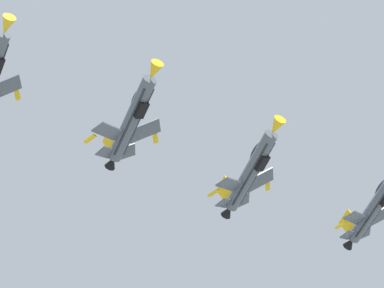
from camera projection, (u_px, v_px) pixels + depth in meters
The scene contains 3 objects.
fighter_jet_left_wing at pixel (376, 205), 122.86m from camera, with size 11.45×13.42×5.56m.
fighter_jet_right_wing at pixel (251, 170), 115.99m from camera, with size 11.32×13.42×6.04m.
fighter_jet_left_outer at pixel (132, 118), 111.51m from camera, with size 11.49×13.42×5.48m.
Camera 1 is at (2.53, -3.38, 1.70)m, focal length 88.42 mm.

